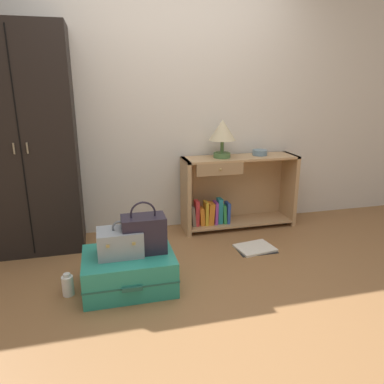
{
  "coord_description": "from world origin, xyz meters",
  "views": [
    {
      "loc": [
        -0.67,
        -2.18,
        1.48
      ],
      "look_at": [
        0.1,
        0.83,
        0.55
      ],
      "focal_mm": 34.14,
      "sensor_mm": 36.0,
      "label": 1
    }
  ],
  "objects_px": {
    "bowl": "(260,153)",
    "suitcase_large": "(129,270)",
    "wardrobe": "(26,144)",
    "table_lamp": "(222,132)",
    "handbag": "(144,233)",
    "bottle": "(68,285)",
    "bookshelf": "(233,193)",
    "train_case": "(120,242)",
    "open_book_on_floor": "(255,248)"
  },
  "relations": [
    {
      "from": "bookshelf",
      "to": "train_case",
      "type": "bearing_deg",
      "value": -141.96
    },
    {
      "from": "bowl",
      "to": "suitcase_large",
      "type": "xyz_separation_m",
      "value": [
        -1.46,
        -0.98,
        -0.65
      ]
    },
    {
      "from": "wardrobe",
      "to": "table_lamp",
      "type": "xyz_separation_m",
      "value": [
        1.8,
        0.05,
        0.03
      ]
    },
    {
      "from": "bookshelf",
      "to": "table_lamp",
      "type": "height_order",
      "value": "table_lamp"
    },
    {
      "from": "bookshelf",
      "to": "handbag",
      "type": "relative_size",
      "value": 3.05
    },
    {
      "from": "bowl",
      "to": "bottle",
      "type": "bearing_deg",
      "value": -152.69
    },
    {
      "from": "bookshelf",
      "to": "bowl",
      "type": "height_order",
      "value": "bowl"
    },
    {
      "from": "handbag",
      "to": "table_lamp",
      "type": "bearing_deg",
      "value": 45.6
    },
    {
      "from": "handbag",
      "to": "bottle",
      "type": "xyz_separation_m",
      "value": [
        -0.56,
        -0.02,
        -0.34
      ]
    },
    {
      "from": "bowl",
      "to": "handbag",
      "type": "xyz_separation_m",
      "value": [
        -1.34,
        -0.96,
        -0.37
      ]
    },
    {
      "from": "train_case",
      "to": "handbag",
      "type": "bearing_deg",
      "value": 3.33
    },
    {
      "from": "wardrobe",
      "to": "handbag",
      "type": "distance_m",
      "value": 1.38
    },
    {
      "from": "wardrobe",
      "to": "open_book_on_floor",
      "type": "height_order",
      "value": "wardrobe"
    },
    {
      "from": "wardrobe",
      "to": "suitcase_large",
      "type": "height_order",
      "value": "wardrobe"
    },
    {
      "from": "handbag",
      "to": "open_book_on_floor",
      "type": "bearing_deg",
      "value": 18.56
    },
    {
      "from": "bookshelf",
      "to": "table_lamp",
      "type": "xyz_separation_m",
      "value": [
        -0.14,
        -0.02,
        0.64
      ]
    },
    {
      "from": "bowl",
      "to": "bottle",
      "type": "height_order",
      "value": "bowl"
    },
    {
      "from": "suitcase_large",
      "to": "open_book_on_floor",
      "type": "xyz_separation_m",
      "value": [
        1.19,
        0.38,
        -0.13
      ]
    },
    {
      "from": "handbag",
      "to": "bottle",
      "type": "distance_m",
      "value": 0.66
    },
    {
      "from": "bowl",
      "to": "suitcase_large",
      "type": "bearing_deg",
      "value": -146.18
    },
    {
      "from": "train_case",
      "to": "handbag",
      "type": "height_order",
      "value": "handbag"
    },
    {
      "from": "suitcase_large",
      "to": "bottle",
      "type": "relative_size",
      "value": 3.94
    },
    {
      "from": "handbag",
      "to": "bottle",
      "type": "bearing_deg",
      "value": -177.73
    },
    {
      "from": "wardrobe",
      "to": "bowl",
      "type": "xyz_separation_m",
      "value": [
        2.23,
        0.08,
        -0.19
      ]
    },
    {
      "from": "train_case",
      "to": "bowl",
      "type": "bearing_deg",
      "value": 32.65
    },
    {
      "from": "bookshelf",
      "to": "open_book_on_floor",
      "type": "bearing_deg",
      "value": -89.6
    },
    {
      "from": "handbag",
      "to": "wardrobe",
      "type": "bearing_deg",
      "value": 135.09
    },
    {
      "from": "table_lamp",
      "to": "suitcase_large",
      "type": "height_order",
      "value": "table_lamp"
    },
    {
      "from": "bottle",
      "to": "open_book_on_floor",
      "type": "relative_size",
      "value": 0.46
    },
    {
      "from": "wardrobe",
      "to": "bookshelf",
      "type": "xyz_separation_m",
      "value": [
        1.95,
        0.07,
        -0.61
      ]
    },
    {
      "from": "bookshelf",
      "to": "open_book_on_floor",
      "type": "height_order",
      "value": "bookshelf"
    },
    {
      "from": "suitcase_large",
      "to": "train_case",
      "type": "height_order",
      "value": "train_case"
    },
    {
      "from": "wardrobe",
      "to": "bookshelf",
      "type": "relative_size",
      "value": 1.64
    },
    {
      "from": "wardrobe",
      "to": "train_case",
      "type": "bearing_deg",
      "value": -51.5
    },
    {
      "from": "bookshelf",
      "to": "train_case",
      "type": "xyz_separation_m",
      "value": [
        -1.23,
        -0.97,
        -0.0
      ]
    },
    {
      "from": "bowl",
      "to": "train_case",
      "type": "distance_m",
      "value": 1.85
    },
    {
      "from": "bookshelf",
      "to": "bottle",
      "type": "height_order",
      "value": "bookshelf"
    },
    {
      "from": "suitcase_large",
      "to": "open_book_on_floor",
      "type": "height_order",
      "value": "suitcase_large"
    },
    {
      "from": "wardrobe",
      "to": "table_lamp",
      "type": "distance_m",
      "value": 1.8
    },
    {
      "from": "wardrobe",
      "to": "handbag",
      "type": "xyz_separation_m",
      "value": [
        0.89,
        -0.89,
        -0.56
      ]
    },
    {
      "from": "open_book_on_floor",
      "to": "bowl",
      "type": "bearing_deg",
      "value": 65.38
    },
    {
      "from": "table_lamp",
      "to": "bowl",
      "type": "xyz_separation_m",
      "value": [
        0.42,
        0.03,
        -0.22
      ]
    },
    {
      "from": "bottle",
      "to": "table_lamp",
      "type": "bearing_deg",
      "value": 32.88
    },
    {
      "from": "bookshelf",
      "to": "bottle",
      "type": "xyz_separation_m",
      "value": [
        -1.62,
        -0.98,
        -0.29
      ]
    },
    {
      "from": "wardrobe",
      "to": "bottle",
      "type": "distance_m",
      "value": 1.32
    },
    {
      "from": "bowl",
      "to": "handbag",
      "type": "distance_m",
      "value": 1.69
    },
    {
      "from": "suitcase_large",
      "to": "train_case",
      "type": "distance_m",
      "value": 0.24
    },
    {
      "from": "open_book_on_floor",
      "to": "suitcase_large",
      "type": "bearing_deg",
      "value": -162.41
    },
    {
      "from": "wardrobe",
      "to": "suitcase_large",
      "type": "relative_size",
      "value": 2.91
    },
    {
      "from": "suitcase_large",
      "to": "bowl",
      "type": "bearing_deg",
      "value": 33.82
    }
  ]
}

